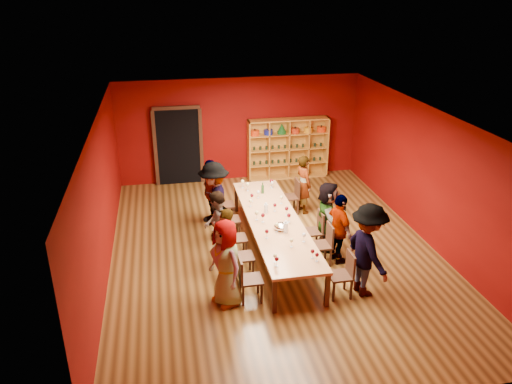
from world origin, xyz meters
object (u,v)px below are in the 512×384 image
(chair_person_left_3, at_px, (227,217))
(chair_person_left_4, at_px, (222,203))
(person_left_0, at_px, (226,263))
(chair_person_left_2, at_px, (233,236))
(person_right_2, at_px, (327,216))
(person_left_3, at_px, (215,201))
(chair_person_left_1, at_px, (239,254))
(person_left_1, at_px, (225,244))
(chair_person_left_0, at_px, (246,277))
(person_left_2, at_px, (217,226))
(chair_person_right_0, at_px, (344,272))
(person_right_4, at_px, (304,184))
(person_left_4, at_px, (211,192))
(tasting_table, at_px, (274,222))
(chair_person_right_1, at_px, (324,242))
(chair_person_right_2, at_px, (316,229))
(person_right_0, at_px, (368,250))
(chair_person_right_4, at_px, (293,194))
(spittoon_bowl, at_px, (281,227))
(wine_bottle, at_px, (263,189))
(shelving_unit, at_px, (288,145))
(person_right_1, at_px, (339,229))

(chair_person_left_3, xyz_separation_m, chair_person_left_4, (0.00, 0.84, 0.00))
(person_left_0, distance_m, chair_person_left_2, 1.70)
(person_right_2, bearing_deg, person_left_3, 76.40)
(chair_person_left_1, bearing_deg, chair_person_left_4, 90.00)
(person_left_1, bearing_deg, chair_person_left_0, 42.03)
(person_left_2, xyz_separation_m, chair_person_right_0, (2.16, -1.81, -0.27))
(chair_person_left_3, height_order, person_right_4, person_right_4)
(person_left_4, relative_size, person_right_4, 1.07)
(tasting_table, relative_size, chair_person_right_0, 5.06)
(chair_person_right_1, bearing_deg, chair_person_left_0, -151.56)
(tasting_table, relative_size, chair_person_right_2, 5.06)
(person_right_0, height_order, chair_person_right_4, person_right_0)
(spittoon_bowl, bearing_deg, person_left_1, -162.23)
(person_left_0, bearing_deg, chair_person_right_0, 60.48)
(chair_person_right_1, bearing_deg, person_right_0, -70.35)
(chair_person_right_1, bearing_deg, tasting_table, 141.98)
(chair_person_left_1, bearing_deg, person_left_1, 180.00)
(chair_person_left_2, bearing_deg, chair_person_left_1, -90.00)
(chair_person_left_2, xyz_separation_m, person_right_2, (2.07, -0.02, 0.29))
(chair_person_right_4, distance_m, wine_bottle, 1.00)
(person_right_0, distance_m, chair_person_right_2, 1.89)
(chair_person_left_0, xyz_separation_m, person_left_1, (-0.28, 0.84, 0.25))
(chair_person_right_1, relative_size, chair_person_right_4, 1.00)
(person_left_1, bearing_deg, chair_person_left_3, -165.69)
(person_right_0, distance_m, spittoon_bowl, 1.92)
(shelving_unit, relative_size, person_right_0, 1.31)
(person_left_0, bearing_deg, wine_bottle, 132.74)
(person_right_0, height_order, person_right_1, person_right_0)
(person_left_1, height_order, chair_person_left_4, person_left_1)
(shelving_unit, relative_size, chair_person_left_3, 2.70)
(shelving_unit, distance_m, person_right_4, 2.51)
(person_right_4, height_order, wine_bottle, person_right_4)
(person_left_4, distance_m, chair_person_right_1, 3.19)
(chair_person_left_4, height_order, chair_person_right_2, same)
(spittoon_bowl, bearing_deg, chair_person_left_1, -157.47)
(chair_person_left_3, bearing_deg, shelving_unit, 56.47)
(chair_person_left_1, xyz_separation_m, person_left_1, (-0.28, 0.00, 0.25))
(person_left_2, bearing_deg, person_right_2, 103.90)
(chair_person_left_1, distance_m, chair_person_left_3, 1.70)
(shelving_unit, distance_m, person_left_1, 5.79)
(person_right_4, bearing_deg, person_left_4, 79.27)
(chair_person_left_2, relative_size, person_right_2, 0.57)
(person_left_0, bearing_deg, chair_person_right_1, 89.70)
(chair_person_left_3, bearing_deg, person_left_4, 107.59)
(person_left_4, bearing_deg, chair_person_right_1, 28.97)
(chair_person_left_3, bearing_deg, chair_person_left_2, -90.00)
(person_left_0, height_order, spittoon_bowl, person_left_0)
(person_left_0, distance_m, chair_person_left_3, 2.58)
(chair_person_left_2, height_order, wine_bottle, wine_bottle)
(chair_person_right_0, relative_size, person_right_2, 0.57)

